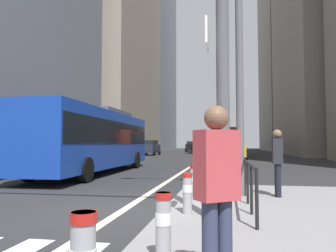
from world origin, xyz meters
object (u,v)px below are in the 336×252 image
object	(u,v)px
city_bus_red_distant	(225,142)
street_lamp_post	(239,5)
bollard_back	(194,181)
car_receding_near	(236,149)
car_receding_far	(223,150)
bollard_right	(187,191)
bollard_left	(163,223)
car_oncoming_far	(150,148)
city_bus_blue_oncoming	(95,137)
pedestrian_waiting	(277,159)
car_oncoming_mid	(191,146)
traffic_signal_gantry	(114,3)
pedestrian_walking	(217,187)
city_bus_red_receding	(229,141)

from	to	relation	value
city_bus_red_distant	street_lamp_post	world-z (taller)	street_lamp_post
street_lamp_post	bollard_back	size ratio (longest dim) A/B	9.34
car_receding_near	car_receding_far	xyz separation A→B (m)	(-1.18, -2.64, 0.00)
car_receding_far	bollard_right	bearing A→B (deg)	-91.14
city_bus_red_distant	bollard_back	distance (m)	56.43
bollard_left	bollard_right	world-z (taller)	bollard_left
car_receding_far	bollard_right	xyz separation A→B (m)	(-0.44, -22.22, -0.40)
car_oncoming_far	street_lamp_post	world-z (taller)	street_lamp_post
car_receding_far	car_oncoming_far	world-z (taller)	same
city_bus_blue_oncoming	bollard_right	xyz separation A→B (m)	(5.90, -9.47, -1.24)
pedestrian_waiting	bollard_right	bearing A→B (deg)	-129.99
car_oncoming_mid	car_receding_far	bearing A→B (deg)	-79.56
city_bus_blue_oncoming	car_oncoming_mid	size ratio (longest dim) A/B	2.81
city_bus_blue_oncoming	city_bus_red_distant	distance (m)	48.81
traffic_signal_gantry	bollard_back	distance (m)	4.34
pedestrian_walking	bollard_back	bearing A→B (deg)	98.11
pedestrian_waiting	pedestrian_walking	distance (m)	5.96
city_bus_red_distant	car_receding_near	xyz separation A→B (m)	(1.17, -33.01, -0.85)
car_receding_near	traffic_signal_gantry	bearing A→B (deg)	-96.39
city_bus_blue_oncoming	pedestrian_waiting	bearing A→B (deg)	-41.32
street_lamp_post	city_bus_red_receding	bearing A→B (deg)	89.98
traffic_signal_gantry	pedestrian_walking	size ratio (longest dim) A/B	3.46
city_bus_blue_oncoming	pedestrian_walking	xyz separation A→B (m)	(6.57, -12.80, -0.72)
car_oncoming_far	city_bus_blue_oncoming	bearing A→B (deg)	-83.11
bollard_left	pedestrian_walking	xyz separation A→B (m)	(0.64, -0.68, 0.52)
city_bus_red_receding	traffic_signal_gantry	distance (m)	36.10
car_receding_near	street_lamp_post	world-z (taller)	street_lamp_post
bollard_right	city_bus_red_distant	bearing A→B (deg)	89.55
pedestrian_waiting	car_receding_far	bearing A→B (deg)	94.70
bollard_back	pedestrian_walking	size ratio (longest dim) A/B	0.49
bollard_right	pedestrian_walking	xyz separation A→B (m)	(0.67, -3.33, 0.52)
city_bus_blue_oncoming	bollard_left	distance (m)	13.54
city_bus_blue_oncoming	car_oncoming_mid	xyz separation A→B (m)	(0.08, 46.72, -0.85)
car_oncoming_far	car_oncoming_mid	bearing A→B (deg)	81.19
traffic_signal_gantry	pedestrian_waiting	world-z (taller)	traffic_signal_gantry
city_bus_blue_oncoming	bollard_left	bearing A→B (deg)	-63.92
city_bus_red_receding	car_oncoming_mid	world-z (taller)	city_bus_red_receding
street_lamp_post	traffic_signal_gantry	bearing A→B (deg)	-125.90
city_bus_red_receding	bollard_right	distance (m)	35.16
bollard_right	traffic_signal_gantry	bearing A→B (deg)	-146.41
traffic_signal_gantry	pedestrian_waiting	size ratio (longest dim) A/B	3.45
car_oncoming_mid	traffic_signal_gantry	size ratio (longest dim) A/B	0.72
city_bus_red_distant	bollard_back	xyz separation A→B (m)	(-0.47, -56.41, -1.21)
car_receding_near	bollard_back	distance (m)	23.46
city_bus_red_distant	city_bus_blue_oncoming	bearing A→B (deg)	-97.48
bollard_left	car_receding_far	bearing A→B (deg)	89.04
car_oncoming_mid	car_receding_near	xyz separation A→B (m)	(7.44, -31.33, -0.00)
bollard_left	bollard_right	size ratio (longest dim) A/B	1.01
bollard_right	pedestrian_walking	size ratio (longest dim) A/B	0.46
car_oncoming_mid	car_receding_far	size ratio (longest dim) A/B	1.02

